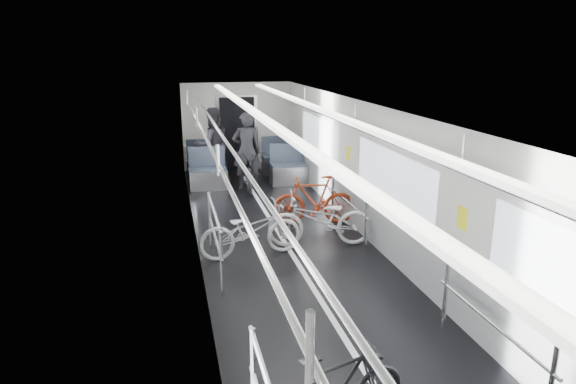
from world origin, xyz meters
name	(u,v)px	position (x,y,z in m)	size (l,w,h in m)	color
car_shell	(276,171)	(0.00, 1.78, 1.13)	(3.02, 14.01, 2.41)	black
bike_left_far	(251,230)	(-0.67, 0.62, 0.45)	(0.59, 1.70, 0.89)	silver
bike_right_mid	(320,220)	(0.56, 0.79, 0.47)	(0.63, 1.80, 0.95)	silver
bike_right_far	(314,200)	(0.78, 1.93, 0.48)	(0.45, 1.60, 0.96)	#9C2D13
bike_aisle	(253,168)	(0.07, 4.80, 0.50)	(0.67, 1.91, 1.00)	black
person_standing	(247,151)	(-0.08, 4.80, 0.93)	(0.68, 0.45, 1.87)	black
person_seated	(212,145)	(-0.82, 5.64, 0.94)	(0.92, 0.72, 1.89)	#2E2A32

